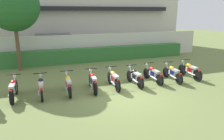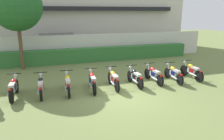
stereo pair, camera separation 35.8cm
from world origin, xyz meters
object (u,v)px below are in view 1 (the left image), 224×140
(motorcycle_in_row_0, at_px, (13,89))
(motorcycle_in_row_5, at_px, (135,77))
(motorcycle_in_row_1, at_px, (41,87))
(motorcycle_in_row_4, at_px, (114,79))
(tree_near_inspector, at_px, (13,6))
(motorcycle_in_row_6, at_px, (153,74))
(parked_car, at_px, (56,46))
(motorcycle_in_row_8, at_px, (190,70))
(motorcycle_in_row_3, at_px, (93,81))
(motorcycle_in_row_7, at_px, (173,73))
(motorcycle_in_row_2, at_px, (68,84))

(motorcycle_in_row_0, bearing_deg, motorcycle_in_row_5, -87.49)
(motorcycle_in_row_1, distance_m, motorcycle_in_row_5, 4.50)
(motorcycle_in_row_0, bearing_deg, motorcycle_in_row_4, -87.71)
(motorcycle_in_row_4, bearing_deg, motorcycle_in_row_0, 91.61)
(tree_near_inspector, height_order, motorcycle_in_row_6, tree_near_inspector)
(motorcycle_in_row_1, bearing_deg, motorcycle_in_row_4, -89.59)
(motorcycle_in_row_4, xyz_separation_m, motorcycle_in_row_5, (1.14, -0.00, -0.01))
(parked_car, height_order, motorcycle_in_row_1, parked_car)
(motorcycle_in_row_0, xyz_separation_m, motorcycle_in_row_8, (9.03, -0.04, -0.00))
(motorcycle_in_row_0, relative_size, motorcycle_in_row_5, 1.03)
(motorcycle_in_row_3, bearing_deg, parked_car, 10.28)
(motorcycle_in_row_7, bearing_deg, motorcycle_in_row_4, 93.85)
(motorcycle_in_row_2, height_order, motorcycle_in_row_8, motorcycle_in_row_8)
(motorcycle_in_row_1, height_order, motorcycle_in_row_6, motorcycle_in_row_6)
(motorcycle_in_row_1, xyz_separation_m, motorcycle_in_row_3, (2.31, -0.08, 0.02))
(motorcycle_in_row_4, xyz_separation_m, motorcycle_in_row_7, (3.36, -0.02, -0.02))
(parked_car, height_order, motorcycle_in_row_0, parked_car)
(parked_car, relative_size, motorcycle_in_row_1, 2.47)
(parked_car, relative_size, motorcycle_in_row_3, 2.47)
(motorcycle_in_row_3, xyz_separation_m, motorcycle_in_row_6, (3.31, 0.18, -0.02))
(motorcycle_in_row_3, height_order, motorcycle_in_row_4, motorcycle_in_row_3)
(motorcycle_in_row_0, bearing_deg, parked_car, -13.93)
(motorcycle_in_row_1, bearing_deg, tree_near_inspector, 13.33)
(parked_car, height_order, motorcycle_in_row_8, parked_car)
(motorcycle_in_row_1, xyz_separation_m, motorcycle_in_row_7, (6.71, -0.07, 0.00))
(tree_near_inspector, bearing_deg, motorcycle_in_row_8, -29.29)
(parked_car, distance_m, motorcycle_in_row_8, 10.47)
(motorcycle_in_row_7, bearing_deg, motorcycle_in_row_5, 93.72)
(motorcycle_in_row_3, bearing_deg, motorcycle_in_row_2, 93.82)
(motorcycle_in_row_3, bearing_deg, motorcycle_in_row_7, -85.30)
(motorcycle_in_row_0, relative_size, motorcycle_in_row_1, 1.02)
(tree_near_inspector, xyz_separation_m, motorcycle_in_row_1, (1.10, -5.07, -3.51))
(motorcycle_in_row_7, bearing_deg, parked_car, 36.43)
(motorcycle_in_row_2, distance_m, motorcycle_in_row_3, 1.15)
(motorcycle_in_row_3, distance_m, motorcycle_in_row_8, 5.61)
(motorcycle_in_row_5, bearing_deg, motorcycle_in_row_6, -83.00)
(tree_near_inspector, height_order, motorcycle_in_row_5, tree_near_inspector)
(tree_near_inspector, bearing_deg, motorcycle_in_row_3, -56.53)
(parked_car, distance_m, motorcycle_in_row_3, 8.40)
(motorcycle_in_row_2, bearing_deg, motorcycle_in_row_7, -87.25)
(motorcycle_in_row_5, relative_size, motorcycle_in_row_8, 0.95)
(motorcycle_in_row_0, relative_size, motorcycle_in_row_6, 0.98)
(tree_near_inspector, distance_m, motorcycle_in_row_1, 6.27)
(motorcycle_in_row_2, relative_size, motorcycle_in_row_8, 0.97)
(motorcycle_in_row_3, bearing_deg, motorcycle_in_row_4, -83.61)
(motorcycle_in_row_0, distance_m, motorcycle_in_row_6, 6.73)
(motorcycle_in_row_1, bearing_deg, motorcycle_in_row_2, -91.85)
(motorcycle_in_row_1, bearing_deg, parked_car, -8.98)
(parked_car, bearing_deg, motorcycle_in_row_8, -51.47)
(motorcycle_in_row_0, distance_m, motorcycle_in_row_1, 1.12)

